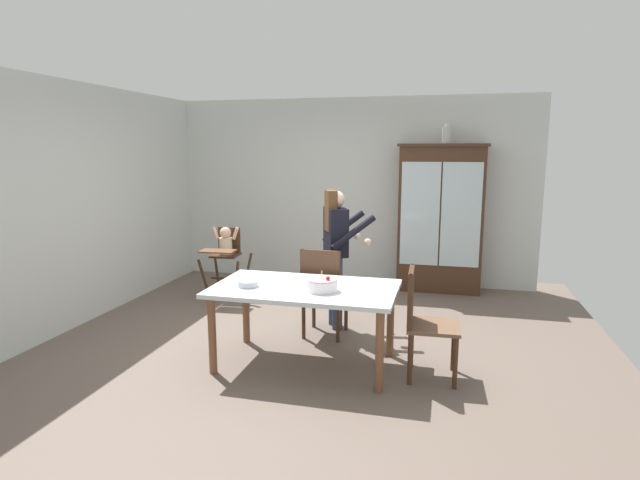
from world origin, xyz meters
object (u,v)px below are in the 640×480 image
at_px(dining_table, 305,296).
at_px(dining_chair_far_side, 323,287).
at_px(serving_bowl, 248,284).
at_px(dining_chair_right_end, 422,315).
at_px(ceramic_vase, 447,135).
at_px(high_chair_with_toddler, 226,249).
at_px(adult_person, 336,242).
at_px(china_cabinet, 440,218).
at_px(birthday_cake, 322,285).

bearing_deg(dining_table, dining_chair_far_side, 89.81).
relative_size(serving_bowl, dining_chair_right_end, 0.19).
relative_size(ceramic_vase, dining_chair_far_side, 0.28).
xyz_separation_m(high_chair_with_toddler, serving_bowl, (1.11, -2.00, 0.11)).
distance_m(ceramic_vase, adult_person, 2.46).
relative_size(china_cabinet, serving_bowl, 11.33).
bearing_deg(dining_chair_right_end, dining_table, 87.70).
relative_size(serving_bowl, dining_chair_far_side, 0.19).
bearing_deg(dining_chair_far_side, china_cabinet, -115.20).
distance_m(china_cabinet, high_chair_with_toddler, 2.96).
xyz_separation_m(serving_bowl, dining_chair_far_side, (0.50, 0.82, -0.21)).
height_order(dining_table, dining_chair_right_end, dining_chair_right_end).
xyz_separation_m(ceramic_vase, birthday_cake, (-1.01, -3.00, -1.36)).
bearing_deg(china_cabinet, adult_person, -120.54).
xyz_separation_m(serving_bowl, dining_chair_right_end, (1.54, 0.11, -0.21)).
bearing_deg(high_chair_with_toddler, serving_bowl, -64.24).
bearing_deg(serving_bowl, dining_table, 13.83).
xyz_separation_m(high_chair_with_toddler, birthday_cake, (1.80, -1.98, 0.14)).
bearing_deg(high_chair_with_toddler, dining_chair_right_end, -38.77).
relative_size(dining_table, dining_chair_right_end, 1.73).
height_order(adult_person, dining_chair_far_side, adult_person).
distance_m(adult_person, serving_bowl, 1.33).
relative_size(china_cabinet, dining_table, 1.23).
distance_m(china_cabinet, dining_chair_far_side, 2.52).
height_order(high_chair_with_toddler, dining_table, high_chair_with_toddler).
distance_m(high_chair_with_toddler, birthday_cake, 2.68).
bearing_deg(dining_table, serving_bowl, -166.17).
relative_size(birthday_cake, dining_chair_right_end, 0.29).
bearing_deg(china_cabinet, ceramic_vase, 5.19).
xyz_separation_m(china_cabinet, adult_person, (-1.08, -1.83, -0.06)).
distance_m(china_cabinet, serving_bowl, 3.44).
bearing_deg(birthday_cake, dining_chair_right_end, 5.77).
bearing_deg(china_cabinet, high_chair_with_toddler, -159.85).
height_order(serving_bowl, dining_chair_far_side, dining_chair_far_side).
height_order(ceramic_vase, dining_chair_right_end, ceramic_vase).
bearing_deg(serving_bowl, ceramic_vase, 60.79).
distance_m(china_cabinet, ceramic_vase, 1.13).
distance_m(china_cabinet, dining_table, 3.13).
height_order(ceramic_vase, dining_table, ceramic_vase).
bearing_deg(dining_chair_far_side, high_chair_with_toddler, -33.89).
bearing_deg(dining_table, ceramic_vase, 67.67).
distance_m(adult_person, birthday_cake, 1.18).
relative_size(dining_table, dining_chair_far_side, 1.73).
xyz_separation_m(china_cabinet, birthday_cake, (-0.97, -2.99, -0.23)).
bearing_deg(dining_chair_far_side, ceramic_vase, -116.00).
bearing_deg(dining_chair_far_side, dining_chair_right_end, 148.22).
height_order(birthday_cake, dining_chair_right_end, dining_chair_right_end).
distance_m(ceramic_vase, high_chair_with_toddler, 3.34).
xyz_separation_m(dining_table, dining_chair_far_side, (0.00, 0.70, -0.10)).
bearing_deg(ceramic_vase, dining_chair_right_end, -92.82).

